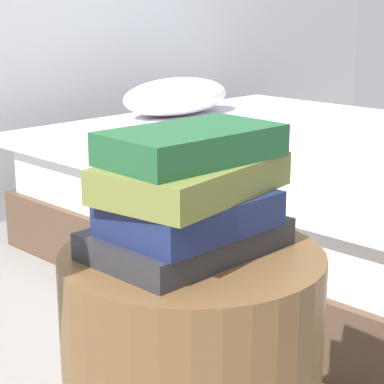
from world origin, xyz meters
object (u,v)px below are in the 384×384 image
(book_charcoal, at_px, (186,239))
(book_forest, at_px, (193,144))
(bed, at_px, (325,199))
(book_navy, at_px, (190,213))
(book_olive, at_px, (193,178))

(book_charcoal, height_order, book_forest, book_forest)
(bed, relative_size, book_charcoal, 6.78)
(bed, height_order, book_charcoal, bed)
(book_charcoal, bearing_deg, book_navy, -116.14)
(bed, xyz_separation_m, book_charcoal, (-1.39, -0.69, 0.36))
(bed, bearing_deg, book_navy, -153.84)
(book_navy, bearing_deg, book_forest, 27.72)
(book_navy, distance_m, book_forest, 0.10)
(book_charcoal, height_order, book_olive, book_olive)
(book_navy, height_order, book_olive, book_olive)
(bed, xyz_separation_m, book_olive, (-1.39, -0.71, 0.46))
(book_charcoal, relative_size, book_olive, 1.03)
(book_navy, relative_size, book_forest, 0.92)
(book_navy, relative_size, book_olive, 0.85)
(bed, height_order, book_forest, book_forest)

